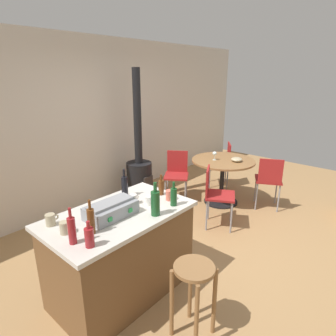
% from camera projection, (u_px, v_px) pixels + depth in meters
% --- Properties ---
extents(ground_plane, '(8.80, 8.80, 0.00)m').
position_uv_depth(ground_plane, '(210.00, 242.00, 3.81)').
color(ground_plane, '#A37A4C').
extents(back_wall, '(8.00, 0.10, 2.70)m').
position_uv_depth(back_wall, '(100.00, 122.00, 4.82)').
color(back_wall, beige).
rests_on(back_wall, ground_plane).
extents(kitchen_island, '(1.39, 0.81, 0.89)m').
position_uv_depth(kitchen_island, '(121.00, 253.00, 2.83)').
color(kitchen_island, brown).
rests_on(kitchen_island, ground_plane).
extents(wooden_stool, '(0.34, 0.34, 0.68)m').
position_uv_depth(wooden_stool, '(194.00, 286.00, 2.33)').
color(wooden_stool, olive).
rests_on(wooden_stool, ground_plane).
extents(dining_table, '(1.04, 1.04, 0.77)m').
position_uv_depth(dining_table, '(223.00, 170.00, 4.83)').
color(dining_table, black).
rests_on(dining_table, ground_plane).
extents(folding_chair_near, '(0.56, 0.56, 0.86)m').
position_uv_depth(folding_chair_near, '(222.00, 161.00, 5.62)').
color(folding_chair_near, maroon).
rests_on(folding_chair_near, ground_plane).
extents(folding_chair_far, '(0.56, 0.56, 0.85)m').
position_uv_depth(folding_chair_far, '(177.00, 172.00, 5.01)').
color(folding_chair_far, maroon).
rests_on(folding_chair_far, ground_plane).
extents(folding_chair_left, '(0.54, 0.54, 0.88)m').
position_uv_depth(folding_chair_left, '(216.00, 192.00, 4.09)').
color(folding_chair_left, maroon).
rests_on(folding_chair_left, ground_plane).
extents(folding_chair_right, '(0.54, 0.54, 0.88)m').
position_uv_depth(folding_chair_right, '(269.00, 178.00, 4.62)').
color(folding_chair_right, maroon).
rests_on(folding_chair_right, ground_plane).
extents(wood_stove, '(0.44, 0.45, 2.23)m').
position_uv_depth(wood_stove, '(139.00, 170.00, 5.00)').
color(wood_stove, black).
rests_on(wood_stove, ground_plane).
extents(toolbox, '(0.46, 0.27, 0.15)m').
position_uv_depth(toolbox, '(111.00, 209.00, 2.61)').
color(toolbox, gray).
rests_on(toolbox, kitchen_island).
extents(bottle_0, '(0.06, 0.06, 0.22)m').
position_uv_depth(bottle_0, '(161.00, 187.00, 3.07)').
color(bottle_0, '#603314').
rests_on(bottle_0, kitchen_island).
extents(bottle_1, '(0.07, 0.07, 0.21)m').
position_uv_depth(bottle_1, '(89.00, 237.00, 2.14)').
color(bottle_1, maroon).
rests_on(bottle_1, kitchen_island).
extents(bottle_2, '(0.08, 0.08, 0.32)m').
position_uv_depth(bottle_2, '(155.00, 203.00, 2.61)').
color(bottle_2, '#194C23').
rests_on(bottle_2, kitchen_island).
extents(bottle_3, '(0.07, 0.07, 0.30)m').
position_uv_depth(bottle_3, '(125.00, 186.00, 3.02)').
color(bottle_3, black).
rests_on(bottle_3, kitchen_island).
extents(bottle_4, '(0.06, 0.06, 0.30)m').
position_uv_depth(bottle_4, '(91.00, 221.00, 2.31)').
color(bottle_4, '#603314').
rests_on(bottle_4, kitchen_island).
extents(bottle_5, '(0.07, 0.07, 0.25)m').
position_uv_depth(bottle_5, '(174.00, 196.00, 2.82)').
color(bottle_5, '#194C23').
rests_on(bottle_5, kitchen_island).
extents(bottle_6, '(0.06, 0.06, 0.30)m').
position_uv_depth(bottle_6, '(72.00, 230.00, 2.17)').
color(bottle_6, maroon).
rests_on(bottle_6, kitchen_island).
extents(cup_0, '(0.11, 0.08, 0.10)m').
position_uv_depth(cup_0, '(170.00, 195.00, 2.95)').
color(cup_0, '#DB6651').
rests_on(cup_0, kitchen_island).
extents(cup_1, '(0.11, 0.08, 0.10)m').
position_uv_depth(cup_1, '(65.00, 228.00, 2.33)').
color(cup_1, tan).
rests_on(cup_1, kitchen_island).
extents(cup_2, '(0.11, 0.07, 0.10)m').
position_uv_depth(cup_2, '(133.00, 199.00, 2.87)').
color(cup_2, white).
rests_on(cup_2, kitchen_island).
extents(cup_3, '(0.12, 0.08, 0.09)m').
position_uv_depth(cup_3, '(150.00, 200.00, 2.85)').
color(cup_3, white).
rests_on(cup_3, kitchen_island).
extents(cup_4, '(0.12, 0.08, 0.10)m').
position_uv_depth(cup_4, '(51.00, 220.00, 2.46)').
color(cup_4, tan).
rests_on(cup_4, kitchen_island).
extents(wine_glass, '(0.07, 0.07, 0.14)m').
position_uv_depth(wine_glass, '(215.00, 154.00, 4.73)').
color(wine_glass, silver).
rests_on(wine_glass, dining_table).
extents(serving_bowl, '(0.18, 0.18, 0.07)m').
position_uv_depth(serving_bowl, '(237.00, 159.00, 4.67)').
color(serving_bowl, tan).
rests_on(serving_bowl, dining_table).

